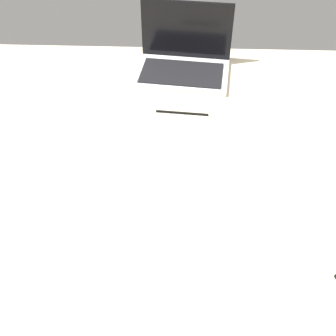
% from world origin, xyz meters
% --- Properties ---
extents(bed_mattress, '(1.80, 1.40, 0.18)m').
position_xyz_m(bed_mattress, '(0.00, 0.00, 0.09)').
color(bed_mattress, beige).
rests_on(bed_mattress, ground).
extents(laptop, '(0.35, 0.26, 0.23)m').
position_xyz_m(laptop, '(0.07, 0.52, 0.22)').
color(laptop, silver).
rests_on(laptop, bed_mattress).
extents(charger_cable, '(0.17, 0.02, 0.01)m').
position_xyz_m(charger_cable, '(0.07, 0.25, 0.18)').
color(charger_cable, black).
rests_on(charger_cable, bed_mattress).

